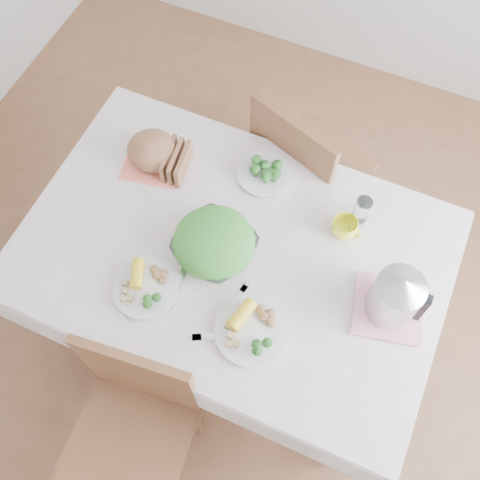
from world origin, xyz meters
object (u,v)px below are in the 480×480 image
at_px(dining_table, 234,291).
at_px(salad_bowl, 215,246).
at_px(chair_far, 314,166).
at_px(chair_near, 130,442).
at_px(electric_kettle, 396,296).
at_px(dinner_plate_right, 252,331).
at_px(dinner_plate_left, 146,288).
at_px(yellow_mug, 344,227).

height_order(dining_table, salad_bowl, salad_bowl).
xyz_separation_m(chair_far, salad_bowl, (-0.16, -0.69, 0.33)).
bearing_deg(chair_near, electric_kettle, 41.48).
bearing_deg(dinner_plate_right, dinner_plate_left, -179.13).
relative_size(salad_bowl, yellow_mug, 2.78).
distance_m(salad_bowl, dinner_plate_left, 0.28).
relative_size(salad_bowl, electric_kettle, 1.20).
height_order(chair_near, electric_kettle, electric_kettle).
xyz_separation_m(dining_table, salad_bowl, (-0.06, -0.03, 0.42)).
distance_m(yellow_mug, electric_kettle, 0.33).
distance_m(dining_table, chair_far, 0.67).
xyz_separation_m(dining_table, yellow_mug, (0.33, 0.22, 0.43)).
distance_m(chair_near, yellow_mug, 1.07).
height_order(chair_near, salad_bowl, chair_near).
height_order(dinner_plate_left, electric_kettle, electric_kettle).
bearing_deg(chair_far, dinner_plate_right, 114.48).
relative_size(chair_far, yellow_mug, 9.74).
distance_m(chair_far, electric_kettle, 0.91).
height_order(yellow_mug, electric_kettle, electric_kettle).
bearing_deg(dining_table, chair_near, -97.08).
bearing_deg(chair_near, dining_table, 77.04).
bearing_deg(yellow_mug, chair_far, 118.33).
bearing_deg(electric_kettle, chair_near, -149.25).
height_order(chair_far, yellow_mug, chair_far).
bearing_deg(electric_kettle, chair_far, 108.99).
height_order(chair_far, electric_kettle, electric_kettle).
xyz_separation_m(dining_table, dinner_plate_right, (0.18, -0.25, 0.40)).
bearing_deg(dining_table, dinner_plate_right, -54.22).
height_order(dining_table, chair_near, chair_near).
distance_m(chair_near, dinner_plate_left, 0.56).
xyz_separation_m(dining_table, dinner_plate_left, (-0.21, -0.26, 0.40)).
bearing_deg(yellow_mug, dining_table, -146.14).
xyz_separation_m(chair_near, salad_bowl, (0.03, 0.68, 0.33)).
distance_m(chair_far, dinner_plate_left, 1.01).
height_order(chair_near, yellow_mug, chair_near).
bearing_deg(dining_table, chair_far, 81.48).
bearing_deg(dinner_plate_right, salad_bowl, 136.62).
xyz_separation_m(dining_table, electric_kettle, (0.57, 0.01, 0.51)).
relative_size(chair_near, chair_far, 0.98).
bearing_deg(chair_far, chair_near, 101.60).
bearing_deg(dining_table, dinner_plate_left, -129.18).
height_order(chair_near, chair_far, chair_far).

